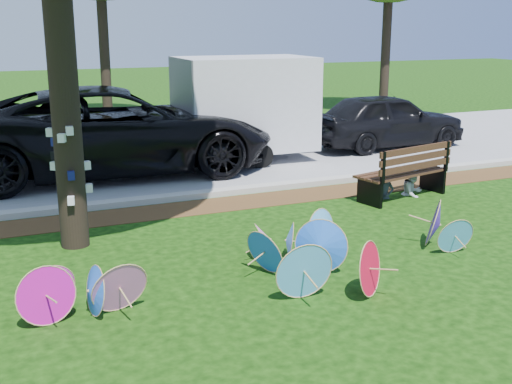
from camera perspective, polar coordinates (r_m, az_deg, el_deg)
ground at (r=8.34m, az=2.27°, el=-9.58°), size 90.00×90.00×0.00m
mulch_strip at (r=12.31m, az=-6.73°, el=-1.53°), size 90.00×1.00×0.01m
curb at (r=12.95m, az=-7.62°, el=-0.50°), size 90.00×0.30×0.12m
street at (r=16.89m, az=-11.44°, el=2.74°), size 90.00×8.00×0.01m
parasol_pile at (r=8.80m, az=1.66°, el=-5.73°), size 6.71×2.31×0.79m
black_van at (r=15.36m, az=-12.39°, el=5.35°), size 7.46×3.68×2.04m
dark_pickup at (r=18.66m, az=11.53°, el=6.27°), size 4.61×1.95×1.56m
cargo_trailer at (r=16.49m, az=-0.96°, el=7.87°), size 3.36×2.17×2.92m
park_bench at (r=13.28m, az=12.77°, el=1.83°), size 2.23×1.25×1.10m
person_left at (r=13.12m, az=11.40°, el=1.75°), size 0.47×0.39×1.10m
person_right at (r=13.52m, az=13.86°, el=2.12°), size 0.67×0.59×1.16m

